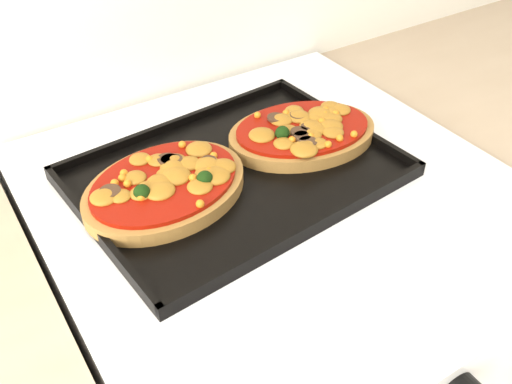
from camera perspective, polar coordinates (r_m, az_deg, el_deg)
stove at (r=1.10m, az=1.46°, el=-18.23°), size 0.60×0.60×0.91m
control_panel at (r=0.65m, az=18.38°, el=-17.58°), size 0.60×0.02×0.09m
baking_tray at (r=0.76m, az=-2.04°, el=2.10°), size 0.43×0.33×0.02m
pizza_left at (r=0.72m, az=-9.09°, el=0.68°), size 0.25×0.20×0.03m
pizza_right at (r=0.82m, az=4.66°, el=6.08°), size 0.24×0.19×0.03m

